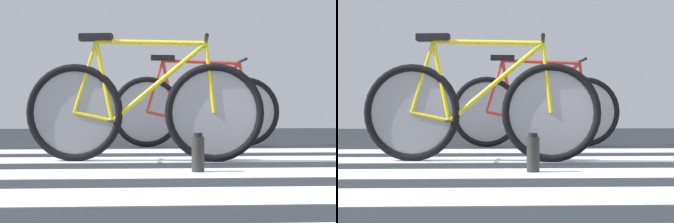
# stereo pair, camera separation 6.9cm
# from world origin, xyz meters

# --- Properties ---
(ground) EXTENTS (18.00, 14.00, 0.02)m
(ground) POSITION_xyz_m (0.00, 0.00, 0.01)
(ground) COLOR black
(crosswalk_markings) EXTENTS (5.36, 4.26, 0.00)m
(crosswalk_markings) POSITION_xyz_m (-0.02, -0.24, 0.02)
(crosswalk_markings) COLOR silver
(crosswalk_markings) RESTS_ON ground
(bicycle_1_of_2) EXTENTS (1.73, 0.52, 0.93)m
(bicycle_1_of_2) POSITION_xyz_m (-0.46, 0.78, 0.41)
(bicycle_1_of_2) COLOR black
(bicycle_1_of_2) RESTS_ON ground
(bicycle_2_of_2) EXTENTS (1.74, 0.52, 0.93)m
(bicycle_2_of_2) POSITION_xyz_m (0.08, 2.20, 0.41)
(bicycle_2_of_2) COLOR black
(bicycle_2_of_2) RESTS_ON ground
(water_bottle) EXTENTS (0.08, 0.08, 0.24)m
(water_bottle) POSITION_xyz_m (-0.13, 0.18, 0.13)
(water_bottle) COLOR #262524
(water_bottle) RESTS_ON ground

